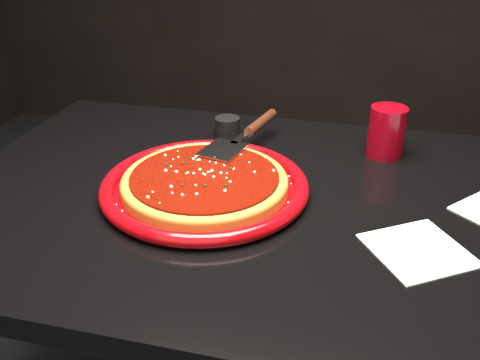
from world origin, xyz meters
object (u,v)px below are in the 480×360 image
plate (205,186)px  ramekin (227,127)px  cup (387,132)px  pizza_server (244,134)px  table (258,345)px

plate → ramekin: (-0.03, 0.27, 0.01)m
cup → ramekin: 0.36m
pizza_server → ramekin: size_ratio=5.51×
pizza_server → cup: size_ratio=2.93×
plate → cup: bearing=38.3°
table → plate: size_ratio=3.09×
table → cup: bearing=47.7°
pizza_server → cup: 0.30m
table → plate: 0.40m
table → cup: 0.54m
table → ramekin: size_ratio=20.93×
table → cup: size_ratio=11.15×
table → cup: cup is taller
plate → pizza_server: 0.19m
table → pizza_server: pizza_server is taller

